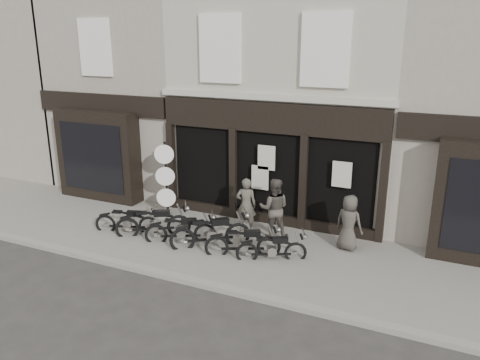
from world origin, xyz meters
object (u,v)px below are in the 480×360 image
at_px(motorcycle_0, 128,223).
at_px(motorcycle_4, 244,245).
at_px(man_right, 349,223).
at_px(advert_sign_post, 166,182).
at_px(motorcycle_5, 272,251).
at_px(man_left, 246,205).
at_px(man_centre, 274,208).
at_px(motorcycle_2, 181,232).
at_px(motorcycle_1, 154,225).
at_px(motorcycle_3, 211,235).

relative_size(motorcycle_0, motorcycle_4, 0.99).
height_order(man_right, advert_sign_post, advert_sign_post).
distance_m(motorcycle_5, man_left, 2.09).
height_order(man_centre, man_right, man_centre).
bearing_deg(motorcycle_4, motorcycle_5, -22.17).
relative_size(man_centre, man_right, 1.14).
xyz_separation_m(motorcycle_2, motorcycle_4, (1.97, -0.04, 0.00)).
xyz_separation_m(motorcycle_0, man_centre, (4.14, 1.42, 0.64)).
distance_m(motorcycle_0, motorcycle_4, 3.81).
height_order(motorcycle_2, advert_sign_post, advert_sign_post).
distance_m(motorcycle_1, man_left, 2.78).
relative_size(motorcycle_1, man_centre, 1.10).
relative_size(motorcycle_5, man_right, 1.11).
distance_m(motorcycle_1, motorcycle_4, 2.95).
bearing_deg(advert_sign_post, man_centre, -27.73).
bearing_deg(motorcycle_4, man_centre, 51.50).
bearing_deg(motorcycle_3, man_left, 33.11).
xyz_separation_m(motorcycle_1, motorcycle_2, (0.98, -0.07, -0.03)).
bearing_deg(motorcycle_1, man_right, -18.32).
bearing_deg(man_centre, man_right, 164.55).
relative_size(motorcycle_4, man_centre, 1.07).
bearing_deg(man_centre, man_left, -22.80).
xyz_separation_m(motorcycle_4, man_right, (2.47, 1.49, 0.51)).
bearing_deg(man_right, advert_sign_post, 14.15).
xyz_separation_m(motorcycle_3, man_centre, (1.38, 1.27, 0.58)).
relative_size(man_left, advert_sign_post, 0.65).
bearing_deg(advert_sign_post, man_right, -25.66).
bearing_deg(advert_sign_post, motorcycle_4, -49.44).
distance_m(motorcycle_5, man_right, 2.28).
height_order(motorcycle_4, motorcycle_5, motorcycle_4).
relative_size(motorcycle_0, man_centre, 1.06).
bearing_deg(man_right, motorcycle_3, 36.61).
xyz_separation_m(motorcycle_0, motorcycle_3, (2.76, 0.15, 0.06)).
xyz_separation_m(motorcycle_2, man_centre, (2.30, 1.37, 0.62)).
xyz_separation_m(motorcycle_5, man_right, (1.67, 1.45, 0.54)).
distance_m(motorcycle_0, man_left, 3.60).
bearing_deg(man_centre, motorcycle_4, 59.03).
relative_size(motorcycle_1, advert_sign_post, 0.76).
distance_m(motorcycle_4, motorcycle_5, 0.80).
xyz_separation_m(motorcycle_5, advert_sign_post, (-4.28, 1.59, 0.90)).
height_order(motorcycle_2, motorcycle_5, motorcycle_2).
bearing_deg(advert_sign_post, motorcycle_5, -44.66).
bearing_deg(motorcycle_2, advert_sign_post, 106.23).
height_order(motorcycle_2, motorcycle_3, motorcycle_3).
height_order(motorcycle_3, man_left, man_left).
bearing_deg(motorcycle_4, motorcycle_2, 153.61).
bearing_deg(motorcycle_4, advert_sign_post, 129.56).
xyz_separation_m(motorcycle_0, advert_sign_post, (0.33, 1.65, 0.88)).
relative_size(motorcycle_1, motorcycle_3, 1.01).
bearing_deg(advert_sign_post, man_left, -27.23).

